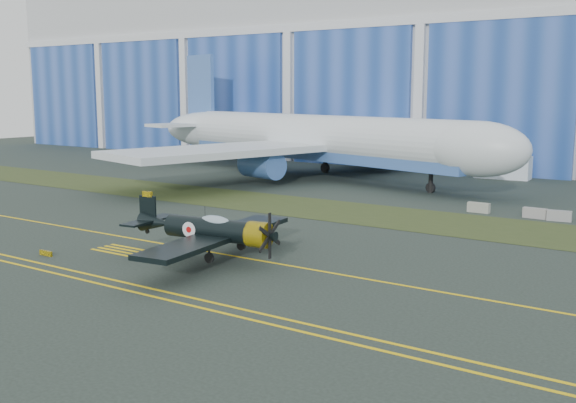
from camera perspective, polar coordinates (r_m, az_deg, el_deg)
The scene contains 14 objects.
ground at distance 43.77m, azimuth 11.50°, elevation -5.29°, with size 260.00×260.00×0.00m, color #2D3831.
grass_median at distance 56.64m, azimuth 17.02°, elevation -2.18°, with size 260.00×10.00×0.02m, color #475128.
taxiway_centreline at distance 39.35m, azimuth 8.64°, elevation -6.84°, with size 200.00×0.20×0.02m, color yellow.
edge_line_near at distance 31.45m, azimuth 0.97°, elevation -10.91°, with size 80.00×0.20×0.02m, color yellow.
edge_line_far at distance 32.24m, azimuth 1.97°, elevation -10.40°, with size 80.00×0.20×0.02m, color yellow.
hold_short_ladder at distance 47.46m, azimuth -13.13°, elevation -4.20°, with size 6.00×2.40×0.02m, color yellow, non-canonical shape.
guard_board_left at distance 48.07m, azimuth -19.81°, elevation -4.13°, with size 1.20×0.15×0.35m, color yellow.
warbird at distance 43.74m, azimuth -6.66°, elevation -2.34°, with size 13.35×15.49×4.22m.
jetliner at distance 86.17m, azimuth 2.48°, elevation 9.58°, with size 76.88×69.80×22.69m.
shipping_container at distance 89.54m, azimuth 17.73°, elevation 2.79°, with size 6.71×2.68×2.91m, color white.
cart at distance 121.25m, azimuth -11.62°, elevation 4.21°, with size 1.95×1.17×1.17m, color white.
barrier_a at distance 63.68m, azimuth 15.84°, elevation -0.50°, with size 2.00×0.60×0.90m, color #979A8A.
barrier_b at distance 62.28m, azimuth 20.17°, elevation -0.93°, with size 2.00×0.60×0.90m, color gray.
barrier_c at distance 61.69m, azimuth 21.98°, elevation -1.13°, with size 2.00×0.60×0.90m, color gray.
Camera 1 is at (16.18, -39.19, 10.85)m, focal length 42.00 mm.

